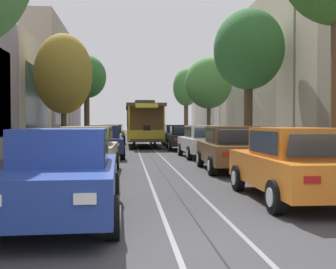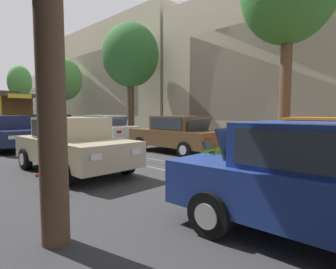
# 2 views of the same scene
# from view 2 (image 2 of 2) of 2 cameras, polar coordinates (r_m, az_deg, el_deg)

# --- Properties ---
(ground_plane) EXTENTS (160.00, 160.00, 0.00)m
(ground_plane) POSITION_cam_2_polar(r_m,az_deg,el_deg) (19.55, -27.87, -0.95)
(ground_plane) COLOR #38383A
(trolley_track_rails) EXTENTS (1.14, 57.46, 0.01)m
(trolley_track_rails) POSITION_cam_2_polar(r_m,az_deg,el_deg) (22.35, -30.29, -0.40)
(trolley_track_rails) COLOR gray
(trolley_track_rails) RESTS_ON ground
(building_facade_right) EXTENTS (5.56, 49.16, 9.59)m
(building_facade_right) POSITION_cam_2_polar(r_m,az_deg,el_deg) (25.48, -7.90, 10.12)
(building_facade_right) COLOR #BCAD93
(building_facade_right) RESTS_ON ground
(parked_car_blue_near_left) EXTENTS (2.07, 4.39, 1.58)m
(parked_car_blue_near_left) POSITION_cam_2_polar(r_m,az_deg,el_deg) (4.08, 31.80, -8.97)
(parked_car_blue_near_left) COLOR #233D93
(parked_car_blue_near_left) RESTS_ON ground
(parked_car_beige_second_left) EXTENTS (2.04, 4.38, 1.58)m
(parked_car_beige_second_left) POSITION_cam_2_polar(r_m,az_deg,el_deg) (8.26, -19.54, -1.99)
(parked_car_beige_second_left) COLOR #C1B28E
(parked_car_beige_second_left) RESTS_ON ground
(parked_car_navy_mid_left) EXTENTS (2.13, 4.42, 1.58)m
(parked_car_navy_mid_left) POSITION_cam_2_polar(r_m,az_deg,el_deg) (14.46, -30.94, 0.34)
(parked_car_navy_mid_left) COLOR #19234C
(parked_car_navy_mid_left) RESTS_ON ground
(parked_car_orange_near_right) EXTENTS (2.03, 4.37, 1.58)m
(parked_car_orange_near_right) POSITION_cam_2_polar(r_m,az_deg,el_deg) (8.91, 29.89, -1.87)
(parked_car_orange_near_right) COLOR orange
(parked_car_orange_near_right) RESTS_ON ground
(parked_car_brown_second_right) EXTENTS (2.11, 4.41, 1.58)m
(parked_car_brown_second_right) POSITION_cam_2_polar(r_m,az_deg,el_deg) (11.62, 1.75, 0.11)
(parked_car_brown_second_right) COLOR brown
(parked_car_brown_second_right) RESTS_ON ground
(parked_car_white_mid_right) EXTENTS (2.08, 4.40, 1.58)m
(parked_car_white_mid_right) POSITION_cam_2_polar(r_m,az_deg,el_deg) (15.93, -13.44, 1.20)
(parked_car_white_mid_right) COLOR silver
(parked_car_white_mid_right) RESTS_ON ground
(parked_car_black_fourth_right) EXTENTS (2.13, 4.42, 1.58)m
(parked_car_black_fourth_right) POSITION_cam_2_polar(r_m,az_deg,el_deg) (21.25, -22.83, 1.79)
(parked_car_black_fourth_right) COLOR black
(parked_car_black_fourth_right) RESTS_ON ground
(parked_car_navy_fifth_right) EXTENTS (2.02, 4.37, 1.58)m
(parked_car_navy_fifth_right) POSITION_cam_2_polar(r_m,az_deg,el_deg) (27.05, -27.65, 2.15)
(parked_car_navy_fifth_right) COLOR #19234C
(parked_car_navy_fifth_right) RESTS_ON ground
(street_tree_kerb_right_second) EXTENTS (3.53, 3.80, 7.47)m
(street_tree_kerb_right_second) POSITION_cam_2_polar(r_m,az_deg,el_deg) (18.21, -8.00, 16.20)
(street_tree_kerb_right_second) COLOR #4C3826
(street_tree_kerb_right_second) RESTS_ON ground
(street_tree_kerb_right_mid) EXTENTS (3.42, 2.84, 6.51)m
(street_tree_kerb_right_mid) POSITION_cam_2_polar(r_m,az_deg,el_deg) (25.68, -21.44, 10.80)
(street_tree_kerb_right_mid) COLOR brown
(street_tree_kerb_right_mid) RESTS_ON ground
(street_tree_kerb_right_fourth) EXTENTS (2.56, 2.60, 7.06)m
(street_tree_kerb_right_fourth) POSITION_cam_2_polar(r_m,az_deg,el_deg) (35.09, -28.96, 9.66)
(street_tree_kerb_right_fourth) COLOR brown
(street_tree_kerb_right_fourth) RESTS_ON ground
(motorcycle_with_rider) EXTENTS (0.59, 1.99, 1.37)m
(motorcycle_with_rider) POSITION_cam_2_polar(r_m,az_deg,el_deg) (4.83, 16.05, -8.26)
(motorcycle_with_rider) COLOR black
(motorcycle_with_rider) RESTS_ON ground
(fire_hydrant) EXTENTS (0.40, 0.22, 0.84)m
(fire_hydrant) POSITION_cam_2_polar(r_m,az_deg,el_deg) (6.37, -24.53, -7.46)
(fire_hydrant) COLOR red
(fire_hydrant) RESTS_ON ground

